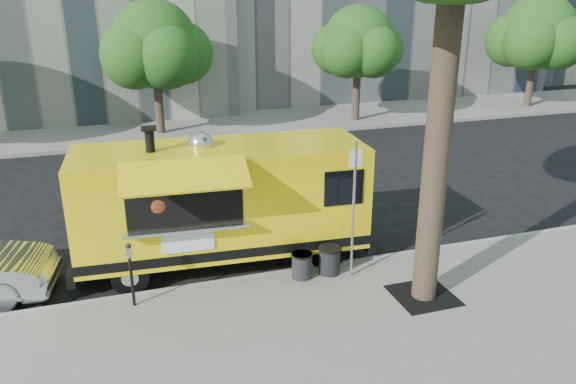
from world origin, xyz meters
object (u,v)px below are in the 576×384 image
Objects in this scene: far_tree_c at (358,42)px; food_truck at (221,201)px; sign_post at (354,202)px; trash_bin_left at (302,265)px; parking_meter at (130,267)px; far_tree_b at (154,45)px; far_tree_d at (538,32)px; trash_bin_right at (329,259)px.

far_tree_c is 15.28m from food_truck.
sign_post is 5.32× the size of trash_bin_left.
parking_meter is (-4.55, 0.20, -0.87)m from sign_post.
far_tree_d reaches higher than far_tree_b.
far_tree_c is 3.90× the size of parking_meter.
food_truck is 2.32m from trash_bin_left.
far_tree_b is 9.03× the size of trash_bin_right.
far_tree_b is 0.81× the size of food_truck.
far_tree_d is 21.79m from sign_post.
far_tree_d is at bearing 37.11° from food_truck.
trash_bin_right is at bearing -140.48° from far_tree_d.
sign_post is 3.01m from food_truck.
parking_meter is at bearing -179.31° from trash_bin_right.
trash_bin_left is at bearing 166.46° from sign_post.
far_tree_b is 0.97× the size of far_tree_d.
trash_bin_left is at bearing -141.52° from far_tree_d.
parking_meter reaches higher than trash_bin_right.
far_tree_c is at bearing 61.34° from trash_bin_left.
far_tree_c is 0.92× the size of far_tree_d.
trash_bin_right is at bearing 0.00° from trash_bin_left.
far_tree_c is at bearing 57.73° from food_truck.
far_tree_c is at bearing -178.85° from far_tree_d.
parking_meter is at bearing -146.40° from far_tree_d.
sign_post is at bearing -13.54° from trash_bin_left.
far_tree_d is 22.60m from trash_bin_left.
trash_bin_right is at bearing -116.57° from far_tree_c.
far_tree_b reaches higher than sign_post.
sign_post is (-6.45, -13.95, -1.87)m from far_tree_c.
far_tree_c reaches higher than food_truck.
far_tree_d is 1.88× the size of sign_post.
trash_bin_right is (4.15, 0.05, -0.51)m from parking_meter.
sign_post is (2.55, -14.25, -1.98)m from far_tree_b.
trash_bin_left is at bearing 0.82° from parking_meter.
food_truck is 2.74m from trash_bin_right.
far_tree_d is at bearing 39.52° from trash_bin_right.
parking_meter is 3.55m from trash_bin_left.
far_tree_b is at bearing 98.73° from trash_bin_right.
far_tree_b is 12.73m from food_truck.
far_tree_d is 22.11m from trash_bin_right.
trash_bin_left is at bearing -83.84° from far_tree_b.
parking_meter is at bearing -179.18° from trash_bin_left.
trash_bin_left is 0.93× the size of trash_bin_right.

